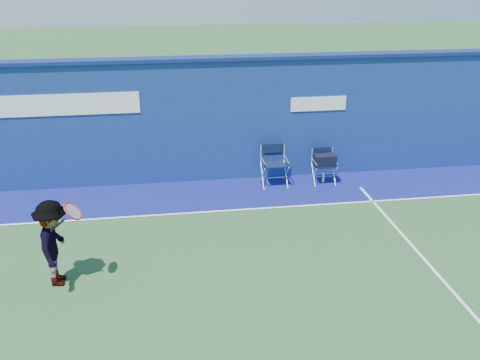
{
  "coord_description": "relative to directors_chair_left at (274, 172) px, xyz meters",
  "views": [
    {
      "loc": [
        -0.06,
        -6.89,
        5.11
      ],
      "look_at": [
        1.29,
        2.6,
        1.0
      ],
      "focal_mm": 38.0,
      "sensor_mm": 36.0,
      "label": 1
    }
  ],
  "objects": [
    {
      "name": "tennis_player",
      "position": [
        -4.53,
        -3.62,
        0.44
      ],
      "size": [
        0.85,
        1.01,
        1.56
      ],
      "color": "#EA4738",
      "rests_on": "ground"
    },
    {
      "name": "water_bottle",
      "position": [
        1.26,
        -0.04,
        -0.2
      ],
      "size": [
        0.07,
        0.07,
        0.27
      ],
      "primitive_type": "cylinder",
      "color": "silver",
      "rests_on": "ground"
    },
    {
      "name": "stadium_wall",
      "position": [
        -2.42,
        0.69,
        1.22
      ],
      "size": [
        24.0,
        0.5,
        3.08
      ],
      "color": "navy",
      "rests_on": "ground"
    },
    {
      "name": "directors_chair_left",
      "position": [
        0.0,
        0.0,
        0.0
      ],
      "size": [
        0.6,
        0.55,
        1.01
      ],
      "color": "silver",
      "rests_on": "ground"
    },
    {
      "name": "out_of_bounds_strip",
      "position": [
        -2.42,
        -0.41,
        -0.33
      ],
      "size": [
        24.0,
        1.8,
        0.01
      ],
      "primitive_type": "cube",
      "color": "navy",
      "rests_on": "ground"
    },
    {
      "name": "ground",
      "position": [
        -2.42,
        -4.51,
        -0.33
      ],
      "size": [
        80.0,
        80.0,
        0.0
      ],
      "primitive_type": "plane",
      "color": "#294E2A",
      "rests_on": "ground"
    },
    {
      "name": "directors_chair_right",
      "position": [
        1.25,
        -0.08,
        0.03
      ],
      "size": [
        0.52,
        0.47,
        0.87
      ],
      "color": "silver",
      "rests_on": "ground"
    },
    {
      "name": "court_lines",
      "position": [
        -2.42,
        -3.91,
        -0.32
      ],
      "size": [
        24.0,
        12.0,
        0.01
      ],
      "color": "white",
      "rests_on": "out_of_bounds_strip"
    }
  ]
}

